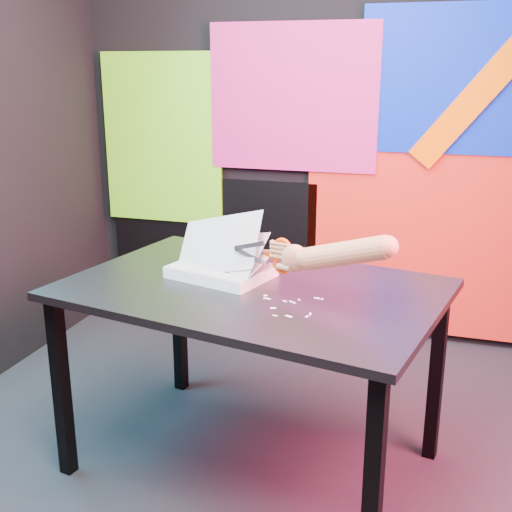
% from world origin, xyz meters
% --- Properties ---
extents(room, '(3.01, 3.01, 2.71)m').
position_xyz_m(room, '(0.00, 0.00, 1.35)').
color(room, '#232326').
rests_on(room, ground).
extents(backdrop, '(2.88, 0.05, 2.08)m').
position_xyz_m(backdrop, '(0.06, 1.46, 0.96)').
color(backdrop, red).
rests_on(backdrop, ground).
extents(work_table, '(1.48, 1.13, 0.75)m').
position_xyz_m(work_table, '(-0.03, 0.04, 0.67)').
color(work_table, black).
rests_on(work_table, ground).
extents(printout_stack, '(0.41, 0.35, 0.27)m').
position_xyz_m(printout_stack, '(-0.18, 0.10, 0.78)').
color(printout_stack, silver).
rests_on(printout_stack, work_table).
extents(scissors, '(0.23, 0.06, 0.13)m').
position_xyz_m(scissors, '(0.07, 0.02, 0.88)').
color(scissors, silver).
rests_on(scissors, printout_stack).
extents(hand_forearm, '(0.45, 0.15, 0.18)m').
position_xyz_m(hand_forearm, '(0.28, -0.03, 0.92)').
color(hand_forearm, '#B26E3B').
rests_on(hand_forearm, work_table).
extents(paper_clippings, '(0.21, 0.21, 0.00)m').
position_xyz_m(paper_clippings, '(0.15, -0.11, 0.75)').
color(paper_clippings, white).
rests_on(paper_clippings, work_table).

